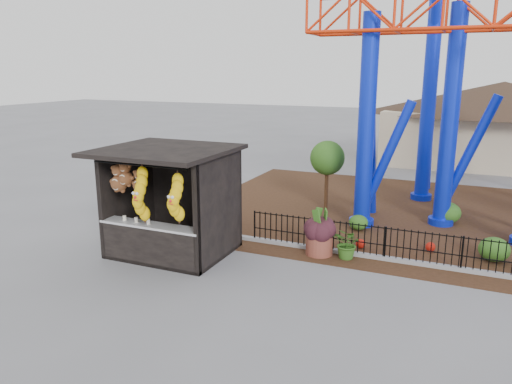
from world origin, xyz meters
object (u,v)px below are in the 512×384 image
at_px(terracotta_planter, 319,244).
at_px(prize_booth, 167,204).
at_px(potted_plant, 348,244).
at_px(roller_coaster, 496,31).

bearing_deg(terracotta_planter, prize_booth, -155.85).
bearing_deg(potted_plant, roller_coaster, 83.84).
relative_size(roller_coaster, potted_plant, 12.14).
bearing_deg(roller_coaster, potted_plant, -120.81).
height_order(roller_coaster, potted_plant, roller_coaster).
relative_size(prize_booth, roller_coaster, 0.32).
xyz_separation_m(prize_booth, potted_plant, (4.82, 1.79, -1.07)).
distance_m(prize_booth, terracotta_planter, 4.53).
height_order(prize_booth, terracotta_planter, prize_booth).
height_order(roller_coaster, terracotta_planter, roller_coaster).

